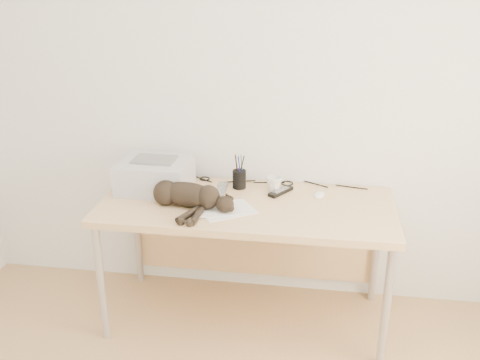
% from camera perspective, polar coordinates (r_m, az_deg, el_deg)
% --- Properties ---
extents(wall_back, '(3.50, 0.00, 3.50)m').
position_cam_1_polar(wall_back, '(3.08, 1.68, 9.81)').
color(wall_back, white).
rests_on(wall_back, floor).
extents(desk, '(1.60, 0.70, 0.74)m').
position_cam_1_polar(desk, '(3.05, 0.91, -4.13)').
color(desk, tan).
rests_on(desk, floor).
extents(printer, '(0.40, 0.34, 0.19)m').
position_cam_1_polar(printer, '(3.10, -9.04, 0.58)').
color(printer, '#AFAFB4').
rests_on(printer, desk).
extents(papers, '(0.36, 0.32, 0.01)m').
position_cam_1_polar(papers, '(2.83, -1.60, -3.15)').
color(papers, white).
rests_on(papers, desk).
extents(cat, '(0.61, 0.36, 0.14)m').
position_cam_1_polar(cat, '(2.87, -5.88, -1.69)').
color(cat, black).
rests_on(cat, desk).
extents(mug, '(0.13, 0.13, 0.09)m').
position_cam_1_polar(mug, '(3.06, 3.66, -0.42)').
color(mug, white).
rests_on(mug, desk).
extents(pen_cup, '(0.08, 0.08, 0.20)m').
position_cam_1_polar(pen_cup, '(3.09, -0.08, 0.12)').
color(pen_cup, black).
rests_on(pen_cup, desk).
extents(remote_grey, '(0.07, 0.20, 0.02)m').
position_cam_1_polar(remote_grey, '(3.06, -2.02, -1.03)').
color(remote_grey, slate).
rests_on(remote_grey, desk).
extents(remote_black, '(0.14, 0.17, 0.02)m').
position_cam_1_polar(remote_black, '(3.05, 4.36, -1.23)').
color(remote_black, black).
rests_on(remote_black, desk).
extents(mouse, '(0.08, 0.11, 0.03)m').
position_cam_1_polar(mouse, '(3.03, 8.45, -1.38)').
color(mouse, white).
rests_on(mouse, desk).
extents(cable_tangle, '(1.36, 0.07, 0.01)m').
position_cam_1_polar(cable_tangle, '(3.19, 1.47, -0.15)').
color(cable_tangle, black).
rests_on(cable_tangle, desk).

